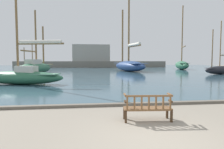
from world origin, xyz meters
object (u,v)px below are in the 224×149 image
sailboat_outer_port (220,69)px  sailboat_mid_starboard (21,75)px  sailboat_centre_channel (33,68)px  sailboat_nearest_starboard (182,65)px  sailboat_outer_starboard (36,67)px  park_bench (148,107)px  sailboat_mid_port (129,64)px

sailboat_outer_port → sailboat_mid_starboard: bearing=-159.2°
sailboat_outer_port → sailboat_centre_channel: size_ratio=1.25×
sailboat_nearest_starboard → sailboat_centre_channel: bearing=-177.9°
sailboat_outer_starboard → sailboat_centre_channel: bearing=105.7°
sailboat_nearest_starboard → sailboat_outer_starboard: size_ratio=1.45×
sailboat_outer_starboard → sailboat_outer_port: bearing=-8.4°
park_bench → sailboat_mid_port: size_ratio=0.11×
park_bench → sailboat_outer_port: size_ratio=0.21×
sailboat_nearest_starboard → park_bench: bearing=-118.1°
sailboat_mid_starboard → sailboat_outer_port: sailboat_mid_starboard is taller
sailboat_nearest_starboard → sailboat_mid_port: size_ratio=0.96×
park_bench → sailboat_mid_port: sailboat_mid_port is taller
sailboat_mid_starboard → sailboat_mid_port: 23.61m
sailboat_mid_starboard → sailboat_centre_channel: size_ratio=1.58×
park_bench → sailboat_nearest_starboard: 41.95m
sailboat_outer_starboard → sailboat_outer_port: size_ratio=1.30×
park_bench → sailboat_nearest_starboard: bearing=61.9°
sailboat_outer_port → park_bench: bearing=-130.5°
park_bench → sailboat_centre_channel: size_ratio=0.27×
park_bench → sailboat_centre_channel: (-12.72, 35.79, 0.16)m
sailboat_mid_starboard → sailboat_outer_starboard: size_ratio=0.97×
sailboat_mid_starboard → sailboat_nearest_starboard: sailboat_nearest_starboard is taller
sailboat_nearest_starboard → sailboat_outer_port: bearing=-98.1°
sailboat_outer_starboard → sailboat_mid_port: bearing=21.3°
park_bench → sailboat_mid_starboard: 13.24m
sailboat_mid_port → sailboat_mid_starboard: bearing=-124.6°
sailboat_mid_starboard → sailboat_outer_port: 26.55m
sailboat_mid_starboard → sailboat_centre_channel: sailboat_mid_starboard is taller
sailboat_nearest_starboard → sailboat_outer_port: (-2.38, -16.65, -0.35)m
sailboat_outer_port → sailboat_nearest_starboard: bearing=81.9°
sailboat_mid_starboard → sailboat_nearest_starboard: (27.20, 26.07, 0.31)m
sailboat_outer_port → sailboat_mid_port: sailboat_mid_port is taller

